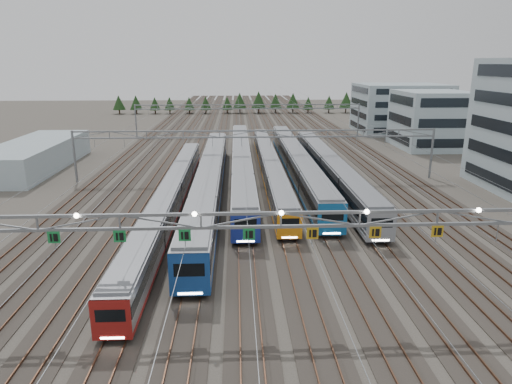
{
  "coord_description": "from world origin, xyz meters",
  "views": [
    {
      "loc": [
        -3.07,
        -30.11,
        17.94
      ],
      "look_at": [
        -0.85,
        20.54,
        3.5
      ],
      "focal_mm": 32.0,
      "sensor_mm": 36.0,
      "label": 1
    }
  ],
  "objects_px": {
    "gantry_far": "(248,110)",
    "west_shed": "(34,155)",
    "train_f": "(329,168)",
    "gantry_mid": "(256,140)",
    "train_b": "(210,179)",
    "train_e": "(296,162)",
    "train_c": "(241,162)",
    "depot_bldg_north": "(400,108)",
    "gantry_near": "(280,223)",
    "depot_bldg_mid": "(431,120)",
    "train_d": "(269,165)",
    "train_a": "(171,195)"
  },
  "relations": [
    {
      "from": "depot_bldg_mid",
      "to": "west_shed",
      "type": "xyz_separation_m",
      "value": [
        -77.49,
        -17.41,
        -3.75
      ]
    },
    {
      "from": "train_b",
      "to": "depot_bldg_mid",
      "type": "bearing_deg",
      "value": 37.96
    },
    {
      "from": "gantry_mid",
      "to": "west_shed",
      "type": "xyz_separation_m",
      "value": [
        -38.35,
        9.75,
        -4.09
      ]
    },
    {
      "from": "gantry_far",
      "to": "depot_bldg_mid",
      "type": "bearing_deg",
      "value": -24.5
    },
    {
      "from": "train_f",
      "to": "gantry_near",
      "type": "xyz_separation_m",
      "value": [
        -11.3,
        -37.99,
        4.88
      ]
    },
    {
      "from": "train_e",
      "to": "gantry_near",
      "type": "relative_size",
      "value": 1.02
    },
    {
      "from": "train_b",
      "to": "gantry_mid",
      "type": "xyz_separation_m",
      "value": [
        6.75,
        8.65,
        4.05
      ]
    },
    {
      "from": "train_a",
      "to": "gantry_mid",
      "type": "distance_m",
      "value": 19.41
    },
    {
      "from": "gantry_far",
      "to": "west_shed",
      "type": "distance_m",
      "value": 52.25
    },
    {
      "from": "train_c",
      "to": "train_f",
      "type": "xyz_separation_m",
      "value": [
        13.5,
        -5.53,
        0.0
      ]
    },
    {
      "from": "train_d",
      "to": "gantry_far",
      "type": "relative_size",
      "value": 1.03
    },
    {
      "from": "gantry_mid",
      "to": "train_e",
      "type": "bearing_deg",
      "value": 21.67
    },
    {
      "from": "train_d",
      "to": "depot_bldg_mid",
      "type": "bearing_deg",
      "value": 34.28
    },
    {
      "from": "gantry_near",
      "to": "train_d",
      "type": "bearing_deg",
      "value": 86.88
    },
    {
      "from": "depot_bldg_mid",
      "to": "depot_bldg_north",
      "type": "bearing_deg",
      "value": 87.2
    },
    {
      "from": "train_c",
      "to": "depot_bldg_mid",
      "type": "relative_size",
      "value": 3.92
    },
    {
      "from": "train_c",
      "to": "gantry_far",
      "type": "height_order",
      "value": "gantry_far"
    },
    {
      "from": "train_a",
      "to": "train_c",
      "type": "xyz_separation_m",
      "value": [
        9.0,
        18.59,
        0.24
      ]
    },
    {
      "from": "train_c",
      "to": "depot_bldg_north",
      "type": "bearing_deg",
      "value": 47.64
    },
    {
      "from": "train_b",
      "to": "train_e",
      "type": "distance_m",
      "value": 17.63
    },
    {
      "from": "train_b",
      "to": "depot_bldg_north",
      "type": "relative_size",
      "value": 2.71
    },
    {
      "from": "train_b",
      "to": "train_f",
      "type": "bearing_deg",
      "value": 19.94
    },
    {
      "from": "depot_bldg_mid",
      "to": "depot_bldg_north",
      "type": "relative_size",
      "value": 0.73
    },
    {
      "from": "train_b",
      "to": "gantry_far",
      "type": "xyz_separation_m",
      "value": [
        6.75,
        53.65,
        4.05
      ]
    },
    {
      "from": "train_f",
      "to": "gantry_mid",
      "type": "bearing_deg",
      "value": 169.31
    },
    {
      "from": "west_shed",
      "to": "train_b",
      "type": "bearing_deg",
      "value": -30.22
    },
    {
      "from": "train_f",
      "to": "gantry_far",
      "type": "xyz_separation_m",
      "value": [
        -11.25,
        47.12,
        4.18
      ]
    },
    {
      "from": "depot_bldg_mid",
      "to": "train_f",
      "type": "bearing_deg",
      "value": -133.61
    },
    {
      "from": "gantry_mid",
      "to": "gantry_far",
      "type": "bearing_deg",
      "value": 90.0
    },
    {
      "from": "gantry_near",
      "to": "west_shed",
      "type": "relative_size",
      "value": 1.88
    },
    {
      "from": "train_f",
      "to": "gantry_near",
      "type": "height_order",
      "value": "gantry_near"
    },
    {
      "from": "gantry_far",
      "to": "depot_bldg_mid",
      "type": "relative_size",
      "value": 3.52
    },
    {
      "from": "gantry_mid",
      "to": "gantry_far",
      "type": "distance_m",
      "value": 45.0
    },
    {
      "from": "train_c",
      "to": "train_e",
      "type": "xyz_separation_m",
      "value": [
        9.0,
        -0.72,
        0.08
      ]
    },
    {
      "from": "train_a",
      "to": "gantry_near",
      "type": "bearing_deg",
      "value": -65.81
    },
    {
      "from": "train_c",
      "to": "gantry_far",
      "type": "xyz_separation_m",
      "value": [
        2.25,
        41.59,
        4.18
      ]
    },
    {
      "from": "train_a",
      "to": "gantry_far",
      "type": "relative_size",
      "value": 1.02
    },
    {
      "from": "train_e",
      "to": "gantry_near",
      "type": "height_order",
      "value": "gantry_near"
    },
    {
      "from": "train_a",
      "to": "train_e",
      "type": "xyz_separation_m",
      "value": [
        18.0,
        17.86,
        0.32
      ]
    },
    {
      "from": "train_f",
      "to": "gantry_far",
      "type": "distance_m",
      "value": 48.63
    },
    {
      "from": "train_a",
      "to": "gantry_near",
      "type": "distance_m",
      "value": 27.81
    },
    {
      "from": "train_b",
      "to": "depot_bldg_north",
      "type": "bearing_deg",
      "value": 51.3
    },
    {
      "from": "train_b",
      "to": "gantry_far",
      "type": "bearing_deg",
      "value": 82.83
    },
    {
      "from": "gantry_near",
      "to": "train_e",
      "type": "bearing_deg",
      "value": 80.98
    },
    {
      "from": "train_c",
      "to": "train_d",
      "type": "bearing_deg",
      "value": -17.21
    },
    {
      "from": "gantry_near",
      "to": "gantry_far",
      "type": "bearing_deg",
      "value": 89.97
    },
    {
      "from": "train_c",
      "to": "depot_bldg_north",
      "type": "xyz_separation_m",
      "value": [
        42.52,
        46.62,
        4.06
      ]
    },
    {
      "from": "train_c",
      "to": "gantry_far",
      "type": "distance_m",
      "value": 41.86
    },
    {
      "from": "train_b",
      "to": "train_e",
      "type": "bearing_deg",
      "value": 40.02
    },
    {
      "from": "train_d",
      "to": "west_shed",
      "type": "relative_size",
      "value": 1.93
    }
  ]
}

